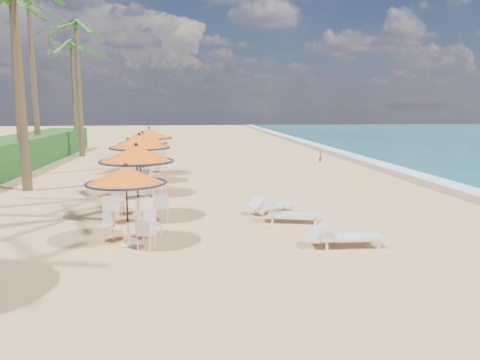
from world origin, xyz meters
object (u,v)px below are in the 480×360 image
object	(u,v)px
station_4	(149,139)
lounger_far	(270,205)
lounger_mid	(288,213)
station_1	(135,163)
lounger_near	(342,235)
station_0	(127,185)
station_2	(140,149)
station_3	(142,145)

from	to	relation	value
station_4	lounger_far	bearing A→B (deg)	-64.83
lounger_mid	lounger_far	world-z (taller)	lounger_mid
station_1	lounger_near	size ratio (longest dim) A/B	1.29
station_0	lounger_mid	bearing A→B (deg)	21.94
station_1	lounger_mid	world-z (taller)	station_1
station_2	lounger_mid	bearing A→B (deg)	-46.11
station_4	lounger_far	world-z (taller)	station_4
station_2	lounger_mid	size ratio (longest dim) A/B	1.32
station_1	lounger_far	xyz separation A→B (m)	(4.50, 0.33, -1.56)
station_0	lounger_mid	world-z (taller)	station_0
station_3	lounger_far	bearing A→B (deg)	-56.46
station_4	lounger_far	xyz separation A→B (m)	(4.83, -10.28, -1.61)
station_2	lounger_near	bearing A→B (deg)	-53.71
station_3	lounger_near	world-z (taller)	station_3
station_2	station_4	bearing A→B (deg)	90.57
station_0	station_4	size ratio (longest dim) A/B	0.84
station_1	lounger_far	world-z (taller)	station_1
station_0	lounger_near	distance (m)	5.84
station_1	station_3	size ratio (longest dim) A/B	1.01
station_1	station_2	world-z (taller)	station_2
station_1	lounger_far	bearing A→B (deg)	4.19
lounger_far	station_3	bearing A→B (deg)	97.89
station_0	lounger_mid	distance (m)	5.30
station_0	lounger_far	distance (m)	5.65
lounger_near	station_1	bearing A→B (deg)	147.23
station_2	lounger_mid	world-z (taller)	station_2
station_1	station_4	size ratio (longest dim) A/B	0.96
station_3	lounger_far	size ratio (longest dim) A/B	1.37
lounger_mid	station_4	bearing A→B (deg)	128.33
lounger_mid	station_1	bearing A→B (deg)	-177.38
station_1	lounger_mid	size ratio (longest dim) A/B	1.27
lounger_far	lounger_mid	bearing A→B (deg)	-101.02
station_1	station_2	bearing A→B (deg)	93.48
station_1	lounger_far	distance (m)	4.78
station_2	lounger_far	bearing A→B (deg)	-39.89
station_2	lounger_near	distance (m)	10.21
station_3	lounger_mid	xyz separation A→B (m)	(5.35, -8.88, -1.52)
station_3	station_4	distance (m)	2.73
lounger_near	lounger_far	size ratio (longest dim) A/B	1.08
station_3	station_4	world-z (taller)	station_4
station_0	lounger_near	xyz separation A→B (m)	(5.62, -0.89, -1.30)
station_2	station_4	distance (m)	6.30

